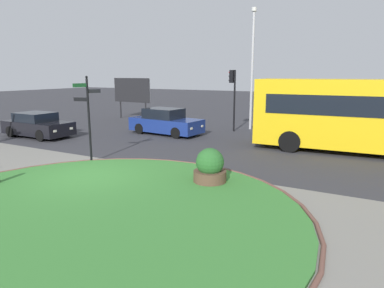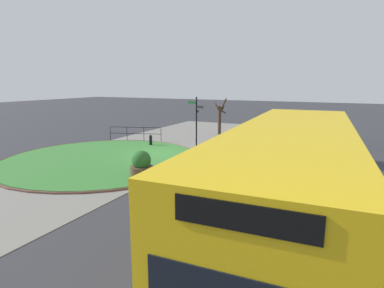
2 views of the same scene
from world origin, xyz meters
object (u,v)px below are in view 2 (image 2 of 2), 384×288
Objects in this scene: signpost_directional at (196,121)px; bus_yellow at (291,190)px; car_near_lane at (267,130)px; bollard_foreground at (151,140)px; planter_near_signpost at (141,165)px; car_far_lane at (320,149)px; street_tree_bare at (220,117)px.

signpost_directional is 12.14m from bus_yellow.
car_near_lane is (-6.94, 2.86, -1.37)m from signpost_directional.
planter_near_signpost is (6.04, 3.47, 0.13)m from bollard_foreground.
car_near_lane is at bearing 166.05° from planter_near_signpost.
bollard_foreground is 6.96m from planter_near_signpost.
bus_yellow is at bearing 36.04° from signpost_directional.
car_far_lane reaches higher than car_near_lane.
car_near_lane is (-6.48, 6.58, 0.25)m from bollard_foreground.
street_tree_bare is (-7.24, -1.20, -0.57)m from signpost_directional.
car_near_lane is 0.92× the size of car_far_lane.
street_tree_bare is at bearing -175.76° from planter_near_signpost.
bollard_foreground is 0.19× the size of car_near_lane.
bollard_foreground is 0.26× the size of street_tree_bare.
signpost_directional is 4.08m from bollard_foreground.
street_tree_bare is at bearing -156.70° from bus_yellow.
planter_near_signpost is (12.52, -3.11, -0.12)m from car_near_lane.
car_far_lane is 3.75× the size of planter_near_signpost.
bollard_foreground is 7.31m from street_tree_bare.
bus_yellow is 10.83m from car_far_lane.
planter_near_signpost is (5.57, -0.25, -1.49)m from signpost_directional.
car_near_lane is 7.37m from car_far_lane.
signpost_directional is 2.88× the size of planter_near_signpost.
bus_yellow is 3.21× the size of street_tree_bare.
planter_near_signpost is (6.54, -7.42, -0.17)m from car_far_lane.
car_far_lane is at bearing 97.69° from signpost_directional.
bus_yellow reaches higher than street_tree_bare.
signpost_directional reaches higher than car_far_lane.
signpost_directional reaches higher than bus_yellow.
car_far_lane is 1.49× the size of street_tree_bare.
car_far_lane is (5.97, 4.31, 0.05)m from car_near_lane.
bus_yellow is 2.16× the size of car_far_lane.
car_far_lane reaches higher than bollard_foreground.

